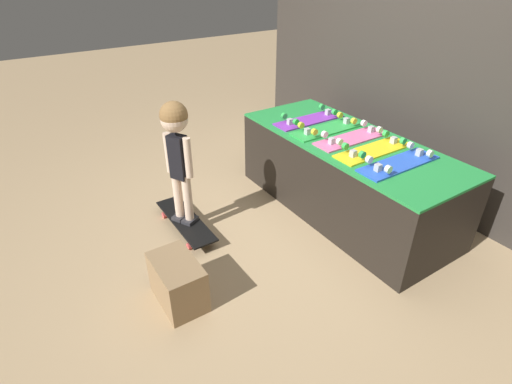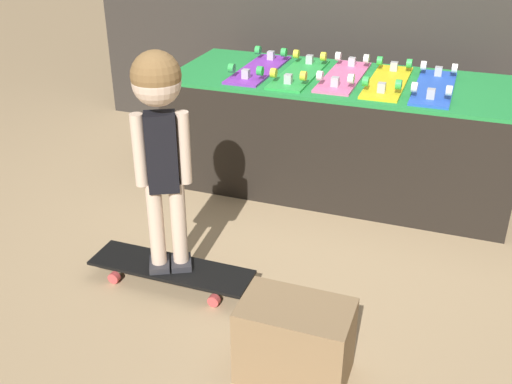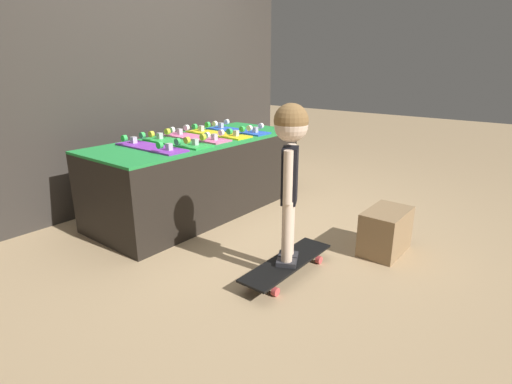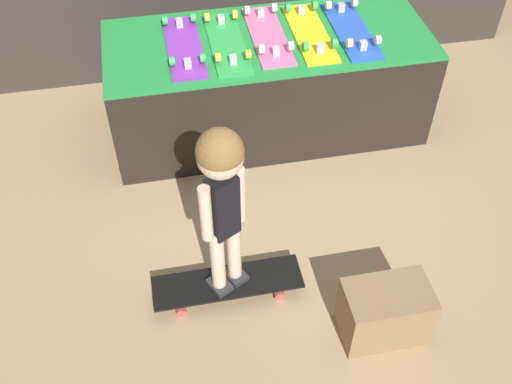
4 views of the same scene
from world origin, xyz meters
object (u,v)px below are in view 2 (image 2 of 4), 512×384
at_px(storage_box, 295,341).
at_px(skateboard_on_floor, 171,269).
at_px(skateboard_pink_on_rack, 344,75).
at_px(skateboard_purple_on_rack, 259,68).
at_px(skateboard_blue_on_rack, 434,86).
at_px(child, 160,123).
at_px(skateboard_green_on_rack, 299,72).
at_px(skateboard_yellow_on_rack, 388,80).

bearing_deg(storage_box, skateboard_on_floor, 152.48).
bearing_deg(skateboard_pink_on_rack, skateboard_on_floor, -110.11).
relative_size(skateboard_purple_on_rack, skateboard_pink_on_rack, 1.00).
bearing_deg(skateboard_blue_on_rack, child, -127.86).
height_order(skateboard_green_on_rack, storage_box, skateboard_green_on_rack).
relative_size(skateboard_yellow_on_rack, storage_box, 1.64).
bearing_deg(skateboard_purple_on_rack, storage_box, -66.04).
xyz_separation_m(skateboard_pink_on_rack, storage_box, (0.22, -1.67, -0.52)).
height_order(child, storage_box, child).
distance_m(skateboard_on_floor, storage_box, 0.79).
bearing_deg(skateboard_pink_on_rack, child, -110.11).
distance_m(skateboard_yellow_on_rack, skateboard_on_floor, 1.59).
relative_size(skateboard_on_floor, storage_box, 1.88).
bearing_deg(skateboard_yellow_on_rack, child, -119.65).
distance_m(skateboard_yellow_on_rack, child, 1.48).
bearing_deg(storage_box, skateboard_yellow_on_rack, 88.99).
bearing_deg(skateboard_green_on_rack, storage_box, -73.70).
bearing_deg(skateboard_purple_on_rack, skateboard_blue_on_rack, -0.79).
relative_size(skateboard_yellow_on_rack, skateboard_blue_on_rack, 1.00).
bearing_deg(child, skateboard_pink_on_rack, 42.19).
relative_size(skateboard_blue_on_rack, child, 0.67).
bearing_deg(child, skateboard_yellow_on_rack, 32.64).
xyz_separation_m(skateboard_yellow_on_rack, child, (-0.73, -1.28, 0.11)).
height_order(skateboard_on_floor, storage_box, storage_box).
height_order(skateboard_green_on_rack, skateboard_yellow_on_rack, same).
bearing_deg(skateboard_purple_on_rack, skateboard_yellow_on_rack, 0.27).
bearing_deg(skateboard_on_floor, skateboard_pink_on_rack, 69.89).
xyz_separation_m(skateboard_purple_on_rack, skateboard_on_floor, (0.03, -1.28, -0.61)).
distance_m(skateboard_blue_on_rack, skateboard_on_floor, 1.71).
relative_size(skateboard_purple_on_rack, skateboard_on_floor, 0.87).
height_order(skateboard_green_on_rack, child, child).
bearing_deg(skateboard_purple_on_rack, child, -88.67).
bearing_deg(storage_box, skateboard_green_on_rack, 106.30).
height_order(skateboard_pink_on_rack, child, child).
bearing_deg(skateboard_green_on_rack, skateboard_pink_on_rack, 7.91).
distance_m(skateboard_blue_on_rack, storage_box, 1.73).
xyz_separation_m(skateboard_blue_on_rack, child, (-0.98, -1.26, 0.11)).
bearing_deg(storage_box, child, 152.48).
distance_m(skateboard_pink_on_rack, child, 1.39).
bearing_deg(skateboard_pink_on_rack, skateboard_blue_on_rack, -4.23).
relative_size(skateboard_purple_on_rack, skateboard_blue_on_rack, 1.00).
height_order(skateboard_purple_on_rack, child, child).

